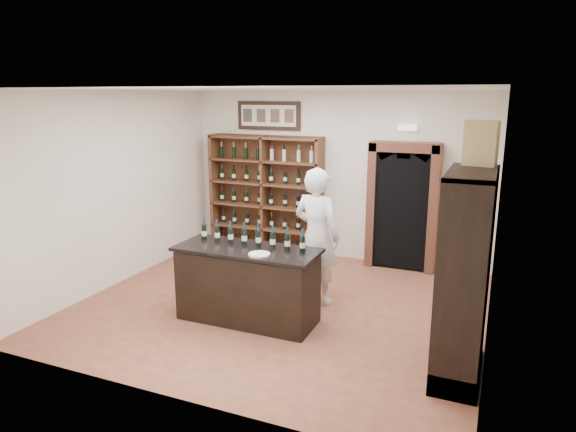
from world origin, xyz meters
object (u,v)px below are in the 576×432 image
object	(u,v)px
wine_shelf	(266,194)
shopkeeper	(317,236)
tasting_counter	(248,285)
counter_bottle_0	(204,232)
side_cabinet	(465,308)
wine_crate	(481,143)

from	to	relation	value
wine_shelf	shopkeeper	world-z (taller)	wine_shelf
wine_shelf	tasting_counter	distance (m)	3.19
counter_bottle_0	side_cabinet	world-z (taller)	side_cabinet
wine_shelf	wine_crate	xyz separation A→B (m)	(3.82, -2.83, 1.34)
counter_bottle_0	tasting_counter	bearing A→B (deg)	-10.14
side_cabinet	wine_shelf	bearing A→B (deg)	139.79
tasting_counter	shopkeeper	world-z (taller)	shopkeeper
counter_bottle_0	shopkeeper	xyz separation A→B (m)	(1.33, 0.83, -0.13)
side_cabinet	shopkeeper	xyz separation A→B (m)	(-2.11, 1.26, 0.23)
shopkeeper	counter_bottle_0	bearing A→B (deg)	44.25
counter_bottle_0	shopkeeper	bearing A→B (deg)	31.89
tasting_counter	wine_crate	world-z (taller)	wine_crate
tasting_counter	side_cabinet	bearing A→B (deg)	-6.28
tasting_counter	wine_crate	xyz separation A→B (m)	(2.72, 0.10, 1.94)
counter_bottle_0	wine_crate	size ratio (longest dim) A/B	0.63
tasting_counter	counter_bottle_0	distance (m)	0.95
counter_bottle_0	side_cabinet	distance (m)	3.49
wine_shelf	wine_crate	world-z (taller)	wine_crate
tasting_counter	side_cabinet	xyz separation A→B (m)	(2.72, -0.30, 0.26)
wine_shelf	counter_bottle_0	size ratio (longest dim) A/B	7.33
side_cabinet	wine_crate	bearing A→B (deg)	90.59
wine_shelf	shopkeeper	xyz separation A→B (m)	(1.71, -1.98, -0.12)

